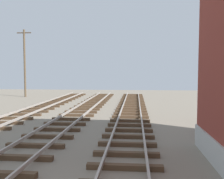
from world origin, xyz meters
TOP-DOWN VIEW (x-y plane):
  - utility_pole_far at (-12.38, 26.88)m, footprint 1.80×0.24m

SIDE VIEW (x-z plane):
  - utility_pole_far at x=-12.38m, z-range 0.19..8.56m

